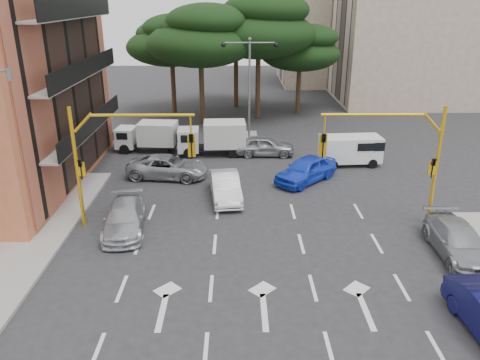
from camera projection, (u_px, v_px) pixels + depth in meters
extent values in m
plane|color=#28282B|center=(258.00, 244.00, 21.58)|extent=(120.00, 120.00, 0.00)
cube|color=gray|center=(249.00, 142.00, 36.45)|extent=(1.40, 6.00, 0.15)
cube|color=black|center=(71.00, 84.00, 26.75)|extent=(0.12, 14.72, 11.20)
cube|color=tan|center=(439.00, 14.00, 48.23)|extent=(20.00, 12.00, 18.00)
cube|color=black|center=(341.00, 19.00, 48.33)|extent=(0.12, 11.04, 16.20)
cube|color=tan|center=(345.00, 19.00, 59.71)|extent=(16.00, 12.00, 16.00)
cube|color=black|center=(282.00, 23.00, 59.83)|extent=(0.12, 11.04, 14.20)
cylinder|color=#382616|center=(202.00, 96.00, 41.12)|extent=(0.44, 0.44, 4.95)
ellipsoid|color=black|center=(200.00, 44.00, 39.49)|extent=(9.15, 9.15, 3.87)
ellipsoid|color=black|center=(207.00, 21.00, 38.44)|extent=(6.86, 6.86, 2.86)
ellipsoid|color=black|center=(194.00, 27.00, 39.29)|extent=(6.07, 6.07, 2.64)
cylinder|color=#382616|center=(258.00, 89.00, 42.94)|extent=(0.44, 0.44, 5.40)
ellipsoid|color=black|center=(259.00, 34.00, 41.16)|extent=(9.98, 9.98, 4.22)
ellipsoid|color=black|center=(266.00, 10.00, 40.05)|extent=(7.49, 7.49, 3.12)
ellipsoid|color=black|center=(253.00, 17.00, 40.91)|extent=(6.62, 6.62, 2.88)
cylinder|color=#382616|center=(174.00, 90.00, 44.90)|extent=(0.44, 0.44, 4.50)
ellipsoid|color=black|center=(171.00, 47.00, 43.42)|extent=(8.32, 8.32, 3.52)
ellipsoid|color=black|center=(176.00, 28.00, 42.43)|extent=(6.24, 6.24, 2.60)
ellipsoid|color=black|center=(166.00, 33.00, 43.26)|extent=(5.52, 5.52, 2.40)
cylinder|color=#382616|center=(298.00, 92.00, 45.08)|extent=(0.44, 0.44, 4.05)
ellipsoid|color=black|center=(300.00, 54.00, 43.75)|extent=(7.49, 7.49, 3.17)
ellipsoid|color=black|center=(308.00, 37.00, 42.82)|extent=(5.62, 5.62, 2.34)
ellipsoid|color=black|center=(295.00, 41.00, 43.63)|extent=(4.97, 4.97, 2.16)
cylinder|color=#382616|center=(236.00, 83.00, 47.66)|extent=(0.44, 0.44, 4.95)
ellipsoid|color=black|center=(236.00, 37.00, 46.03)|extent=(9.15, 9.15, 3.87)
ellipsoid|color=black|center=(242.00, 17.00, 44.98)|extent=(6.86, 6.86, 2.86)
ellipsoid|color=black|center=(231.00, 23.00, 45.82)|extent=(6.07, 6.07, 2.64)
cylinder|color=gold|center=(436.00, 168.00, 22.42)|extent=(0.18, 0.18, 6.00)
cylinder|color=gold|center=(432.00, 122.00, 21.59)|extent=(0.95, 0.14, 0.95)
cylinder|color=gold|center=(373.00, 115.00, 21.44)|extent=(4.80, 0.14, 0.14)
cylinder|color=gold|center=(325.00, 124.00, 21.59)|extent=(0.08, 0.08, 0.90)
imported|color=black|center=(323.00, 146.00, 21.97)|extent=(0.20, 0.24, 1.20)
cube|color=gold|center=(323.00, 146.00, 22.05)|extent=(0.36, 0.06, 1.10)
imported|color=black|center=(433.00, 169.00, 22.27)|extent=(0.16, 0.20, 1.00)
cube|color=gold|center=(432.00, 168.00, 22.37)|extent=(0.35, 0.08, 0.70)
cylinder|color=gold|center=(77.00, 169.00, 22.28)|extent=(0.18, 0.18, 6.00)
cylinder|color=gold|center=(83.00, 123.00, 21.46)|extent=(0.95, 0.14, 0.95)
cylinder|color=gold|center=(142.00, 115.00, 21.36)|extent=(4.80, 0.14, 0.14)
cylinder|color=gold|center=(191.00, 125.00, 21.54)|extent=(0.08, 0.08, 0.90)
imported|color=black|center=(191.00, 146.00, 21.92)|extent=(0.20, 0.24, 1.20)
cube|color=gold|center=(192.00, 146.00, 22.00)|extent=(0.36, 0.06, 1.10)
imported|color=black|center=(81.00, 170.00, 22.14)|extent=(0.16, 0.20, 1.00)
cube|color=gold|center=(81.00, 169.00, 22.24)|extent=(0.35, 0.08, 0.70)
cylinder|color=slate|center=(9.00, 74.00, 17.69)|extent=(0.20, 0.20, 0.45)
cylinder|color=slate|center=(249.00, 93.00, 35.05)|extent=(0.16, 0.16, 7.50)
cylinder|color=slate|center=(237.00, 43.00, 33.71)|extent=(1.80, 0.10, 0.10)
sphere|color=black|center=(223.00, 45.00, 33.75)|extent=(0.36, 0.36, 0.36)
cylinder|color=slate|center=(262.00, 43.00, 33.72)|extent=(1.80, 0.10, 0.10)
sphere|color=black|center=(276.00, 45.00, 33.78)|extent=(0.36, 0.36, 0.36)
sphere|color=slate|center=(250.00, 39.00, 33.62)|extent=(0.24, 0.24, 0.24)
imported|color=silver|center=(225.00, 187.00, 26.18)|extent=(2.02, 4.51, 1.44)
imported|color=blue|center=(306.00, 169.00, 28.63)|extent=(4.51, 4.51, 1.55)
imported|color=#B0B2B8|center=(124.00, 218.00, 22.60)|extent=(2.38, 4.75, 1.32)
imported|color=#9C9FA4|center=(168.00, 167.00, 29.32)|extent=(5.27, 2.93, 1.39)
imported|color=#94979C|center=(264.00, 146.00, 33.39)|extent=(4.32, 1.82, 1.46)
imported|color=gray|center=(458.00, 241.00, 20.41)|extent=(2.07, 4.80, 1.38)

